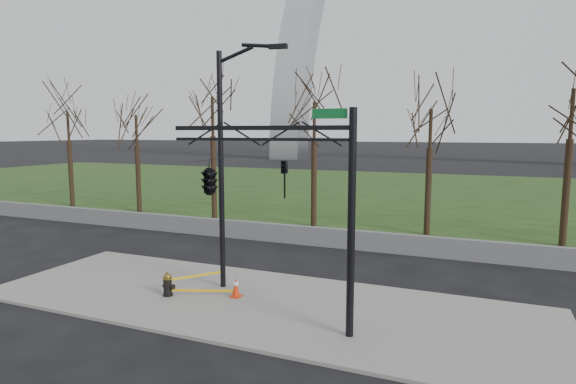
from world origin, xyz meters
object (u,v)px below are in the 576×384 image
at_px(traffic_signal_mast, 234,178).
at_px(traffic_cone, 236,287).
at_px(fire_hydrant, 168,285).
at_px(street_light, 227,153).

bearing_deg(traffic_signal_mast, traffic_cone, 115.23).
bearing_deg(fire_hydrant, traffic_cone, 24.82).
bearing_deg(traffic_cone, fire_hydrant, -159.76).
distance_m(traffic_cone, traffic_signal_mast, 4.20).
relative_size(fire_hydrant, traffic_signal_mast, 0.13).
bearing_deg(traffic_signal_mast, fire_hydrant, 159.24).
xyz_separation_m(fire_hydrant, traffic_cone, (2.08, 0.77, -0.05)).
height_order(street_light, traffic_signal_mast, street_light).
bearing_deg(street_light, fire_hydrant, -139.57).
bearing_deg(traffic_cone, traffic_signal_mast, -60.67).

